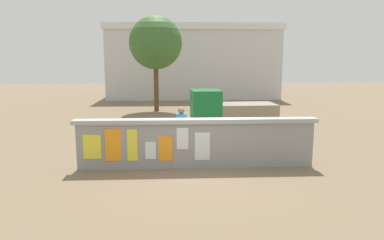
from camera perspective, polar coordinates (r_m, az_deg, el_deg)
name	(u,v)px	position (r m, az deg, el deg)	size (l,w,h in m)	color
ground	(186,121)	(18.30, -0.95, -0.14)	(60.00, 60.00, 0.00)	#7A664C
poster_wall	(196,142)	(10.31, 0.63, -3.62)	(6.99, 0.42, 1.44)	gray
auto_rickshaw_truck	(228,112)	(15.33, 5.85, 1.31)	(3.66, 1.66, 1.85)	black
motorcycle	(162,133)	(13.13, -4.82, -2.01)	(1.90, 0.56, 0.87)	black
bicycle_near	(264,142)	(12.26, 11.39, -3.48)	(1.67, 0.56, 0.95)	black
person_walking	(181,126)	(11.48, -1.72, -1.02)	(0.47, 0.47, 1.62)	#3F994C
tree_roadside	(156,43)	(21.87, -5.86, 12.17)	(3.18, 3.18, 5.70)	brown
building_background	(192,62)	(30.85, 0.02, 9.33)	(13.89, 7.26, 5.86)	silver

